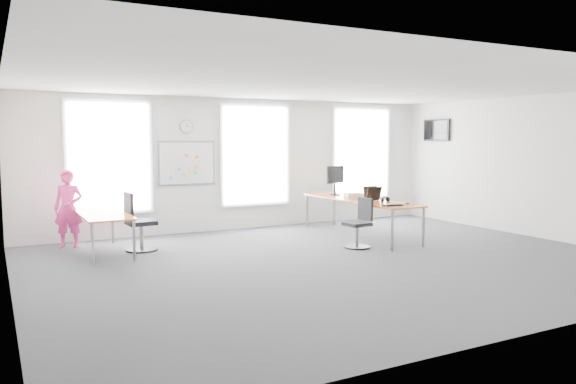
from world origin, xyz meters
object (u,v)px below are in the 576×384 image
desk_right (360,201)px  desk_left (103,217)px  chair_left (138,225)px  monitor (335,177)px  chair_right (359,226)px  headphones (385,199)px  person (68,209)px  keyboard (392,205)px

desk_right → desk_left: 5.21m
chair_left → monitor: (4.58, 0.37, 0.72)m
desk_right → monitor: size_ratio=4.94×
chair_right → chair_left: 4.18m
headphones → monitor: (-0.13, 1.66, 0.35)m
desk_left → person: 1.00m
headphones → desk_left: bearing=155.4°
desk_left → monitor: 5.21m
desk_right → desk_left: desk_right is taller
headphones → desk_right: bearing=93.1°
chair_right → monitor: size_ratio=1.43×
desk_right → chair_left: chair_left is taller
person → monitor: bearing=18.2°
keyboard → desk_left: bearing=158.4°
desk_left → keyboard: 5.40m
chair_left → keyboard: chair_left is taller
keyboard → headphones: (0.31, 0.64, 0.04)m
monitor → keyboard: bearing=-114.4°
desk_right → chair_right: 1.31m
chair_right → headphones: bearing=109.3°
chair_left → keyboard: bearing=-116.7°
desk_right → headphones: headphones is taller
desk_left → chair_left: chair_left is taller
keyboard → headphones: bearing=64.5°
chair_left → desk_left: bearing=75.3°
desk_right → person: 5.87m
desk_left → chair_right: chair_right is taller
headphones → monitor: monitor is taller
desk_left → person: bearing=119.2°
keyboard → desk_right: bearing=83.6°
desk_left → headphones: headphones is taller
chair_right → person: (-4.91, 2.65, 0.33)m
desk_right → monitor: monitor is taller
monitor → chair_right: bearing=-130.3°
person → keyboard: bearing=-3.5°
desk_right → chair_left: size_ratio=2.99×
chair_right → monitor: bearing=156.3°
keyboard → headphones: headphones is taller
chair_right → chair_left: bearing=-116.7°
desk_right → person: person is taller
chair_right → monitor: 2.30m
desk_left → desk_right: bearing=-8.2°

